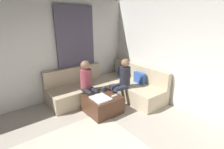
{
  "coord_description": "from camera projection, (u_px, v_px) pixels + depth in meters",
  "views": [
    {
      "loc": [
        1.48,
        -0.79,
        2.17
      ],
      "look_at": [
        -1.63,
        1.63,
        0.85
      ],
      "focal_mm": 27.0,
      "sensor_mm": 36.0,
      "label": 1
    }
  ],
  "objects": [
    {
      "name": "sectional_couch",
      "position": [
        109.0,
        88.0,
        4.82
      ],
      "size": [
        2.1,
        2.55,
        0.87
      ],
      "color": "#C6B593",
      "rests_on": "ground_plane"
    },
    {
      "name": "folded_blanket",
      "position": [
        100.0,
        98.0,
        3.83
      ],
      "size": [
        0.44,
        0.36,
        0.04
      ],
      "primitive_type": "cube",
      "color": "white",
      "rests_on": "ottoman"
    },
    {
      "name": "coffee_mug",
      "position": [
        103.0,
        89.0,
        4.24
      ],
      "size": [
        0.08,
        0.08,
        0.1
      ],
      "primitive_type": "cylinder",
      "color": "#334C72",
      "rests_on": "ottoman"
    },
    {
      "name": "ottoman",
      "position": [
        102.0,
        104.0,
        4.05
      ],
      "size": [
        0.76,
        0.76,
        0.42
      ],
      "primitive_type": "cube",
      "color": "#4C2D1E",
      "rests_on": "ground_plane"
    },
    {
      "name": "wall_back",
      "position": [
        208.0,
        59.0,
        3.55
      ],
      "size": [
        6.0,
        0.12,
        2.7
      ],
      "primitive_type": "cube",
      "color": "silver",
      "rests_on": "ground_plane"
    },
    {
      "name": "curtain_panel",
      "position": [
        76.0,
        53.0,
        4.75
      ],
      "size": [
        0.06,
        1.1,
        2.5
      ],
      "primitive_type": "cube",
      "color": "#595166",
      "rests_on": "ground_plane"
    },
    {
      "name": "wall_left",
      "position": [
        25.0,
        54.0,
        4.03
      ],
      "size": [
        0.12,
        6.0,
        2.7
      ],
      "primitive_type": "cube",
      "color": "silver",
      "rests_on": "ground_plane"
    },
    {
      "name": "person_on_couch_side",
      "position": [
        88.0,
        83.0,
        4.15
      ],
      "size": [
        0.6,
        0.3,
        1.2
      ],
      "rotation": [
        0.0,
        0.0,
        -1.57
      ],
      "color": "black",
      "rests_on": "ground_plane"
    },
    {
      "name": "game_remote",
      "position": [
        114.0,
        96.0,
        3.97
      ],
      "size": [
        0.05,
        0.15,
        0.02
      ],
      "primitive_type": "cube",
      "color": "white",
      "rests_on": "ottoman"
    },
    {
      "name": "person_on_couch_back",
      "position": [
        122.0,
        80.0,
        4.37
      ],
      "size": [
        0.3,
        0.6,
        1.2
      ],
      "rotation": [
        0.0,
        0.0,
        3.14
      ],
      "color": "#2D3347",
      "rests_on": "ground_plane"
    }
  ]
}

